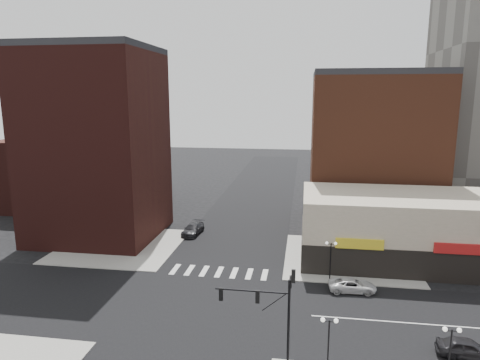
# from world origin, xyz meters

# --- Properties ---
(ground) EXTENTS (240.00, 240.00, 0.00)m
(ground) POSITION_xyz_m (0.00, 0.00, 0.00)
(ground) COLOR black
(ground) RESTS_ON ground
(road_ew) EXTENTS (200.00, 14.00, 0.02)m
(road_ew) POSITION_xyz_m (0.00, 0.00, 0.01)
(road_ew) COLOR black
(road_ew) RESTS_ON ground
(road_ns) EXTENTS (14.00, 200.00, 0.02)m
(road_ns) POSITION_xyz_m (0.00, 0.00, 0.01)
(road_ns) COLOR black
(road_ns) RESTS_ON ground
(sidewalk_nw) EXTENTS (15.00, 15.00, 0.12)m
(sidewalk_nw) POSITION_xyz_m (-14.50, 14.50, 0.06)
(sidewalk_nw) COLOR gray
(sidewalk_nw) RESTS_ON ground
(sidewalk_ne) EXTENTS (15.00, 15.00, 0.12)m
(sidewalk_ne) POSITION_xyz_m (14.50, 14.50, 0.06)
(sidewalk_ne) COLOR gray
(sidewalk_ne) RESTS_ON ground
(building_nw) EXTENTS (16.00, 15.00, 25.00)m
(building_nw) POSITION_xyz_m (-19.00, 18.50, 12.50)
(building_nw) COLOR #391512
(building_nw) RESTS_ON ground
(building_nw_low) EXTENTS (20.00, 18.00, 12.00)m
(building_nw_low) POSITION_xyz_m (-32.00, 34.00, 6.00)
(building_nw_low) COLOR #391512
(building_nw_low) RESTS_ON ground
(building_ne_midrise) EXTENTS (18.00, 15.00, 22.00)m
(building_ne_midrise) POSITION_xyz_m (19.00, 29.50, 11.00)
(building_ne_midrise) COLOR brown
(building_ne_midrise) RESTS_ON ground
(building_ne_row) EXTENTS (24.20, 12.20, 8.00)m
(building_ne_row) POSITION_xyz_m (21.00, 15.00, 3.30)
(building_ne_row) COLOR beige
(building_ne_row) RESTS_ON ground
(traffic_signal) EXTENTS (5.59, 3.09, 7.77)m
(traffic_signal) POSITION_xyz_m (7.24, -7.83, 4.96)
(traffic_signal) COLOR black
(traffic_signal) RESTS_ON ground
(street_lamp_se_a) EXTENTS (1.22, 0.32, 4.16)m
(street_lamp_se_a) POSITION_xyz_m (11.00, -8.00, 3.29)
(street_lamp_se_a) COLOR black
(street_lamp_se_a) RESTS_ON sidewalk_se
(street_lamp_se_b) EXTENTS (1.22, 0.32, 4.16)m
(street_lamp_se_b) POSITION_xyz_m (19.00, -8.00, 3.29)
(street_lamp_se_b) COLOR black
(street_lamp_se_b) RESTS_ON sidewalk_se
(street_lamp_ne) EXTENTS (1.22, 0.32, 4.16)m
(street_lamp_ne) POSITION_xyz_m (12.00, 8.00, 3.29)
(street_lamp_ne) COLOR black
(street_lamp_ne) RESTS_ON sidewalk_ne
(white_suv) EXTENTS (4.81, 2.43, 1.31)m
(white_suv) POSITION_xyz_m (14.10, 5.55, 0.65)
(white_suv) COLOR silver
(white_suv) RESTS_ON ground
(dark_sedan_east) EXTENTS (4.53, 2.23, 1.49)m
(dark_sedan_east) POSITION_xyz_m (21.48, -4.48, 0.74)
(dark_sedan_east) COLOR black
(dark_sedan_east) RESTS_ON ground
(dark_sedan_north) EXTENTS (2.59, 5.37, 1.51)m
(dark_sedan_north) POSITION_xyz_m (-6.39, 20.66, 0.75)
(dark_sedan_north) COLOR black
(dark_sedan_north) RESTS_ON ground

